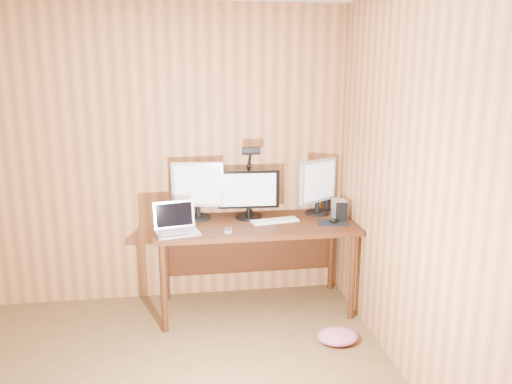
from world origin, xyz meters
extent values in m
plane|color=#AF6E3F|center=(0.00, 2.00, 1.25)|extent=(4.00, 0.00, 4.00)
plane|color=#AF6E3F|center=(1.75, 0.00, 1.25)|extent=(0.00, 4.00, 4.00)
cube|color=#401D0D|center=(0.93, 1.63, 0.73)|extent=(1.60, 0.70, 0.04)
cube|color=#401D0D|center=(0.93, 1.95, 0.45)|extent=(1.48, 0.02, 0.51)
cylinder|color=#401D0D|center=(0.19, 1.34, 0.35)|extent=(0.05, 0.05, 0.71)
cylinder|color=#401D0D|center=(0.19, 1.92, 0.35)|extent=(0.05, 0.05, 0.71)
cylinder|color=#401D0D|center=(1.67, 1.34, 0.35)|extent=(0.05, 0.05, 0.71)
cylinder|color=#401D0D|center=(1.67, 1.92, 0.35)|extent=(0.05, 0.05, 0.71)
cylinder|color=black|center=(0.90, 1.79, 0.76)|extent=(0.23, 0.23, 0.02)
cylinder|color=black|center=(0.90, 1.79, 0.80)|extent=(0.03, 0.03, 0.07)
cube|color=black|center=(0.90, 1.79, 1.00)|extent=(0.52, 0.05, 0.32)
cube|color=white|center=(0.90, 1.77, 1.00)|extent=(0.45, 0.02, 0.27)
cylinder|color=black|center=(0.48, 1.82, 0.76)|extent=(0.20, 0.20, 0.02)
cylinder|color=black|center=(0.48, 1.82, 0.81)|extent=(0.04, 0.04, 0.09)
cube|color=#B5B5BA|center=(0.48, 1.82, 1.04)|extent=(0.43, 0.10, 0.37)
cube|color=white|center=(0.48, 1.79, 1.04)|extent=(0.37, 0.06, 0.32)
cylinder|color=black|center=(1.50, 1.82, 0.76)|extent=(0.20, 0.20, 0.02)
cylinder|color=black|center=(1.50, 1.82, 0.81)|extent=(0.04, 0.04, 0.09)
cube|color=#B5B5BA|center=(1.50, 1.82, 1.04)|extent=(0.37, 0.27, 0.37)
cube|color=white|center=(1.51, 1.80, 1.04)|extent=(0.31, 0.21, 0.32)
cube|color=silver|center=(0.31, 1.44, 0.76)|extent=(0.35, 0.28, 0.02)
cube|color=silver|center=(0.28, 1.54, 0.87)|extent=(0.32, 0.11, 0.21)
cube|color=black|center=(0.28, 1.54, 0.87)|extent=(0.28, 0.09, 0.17)
cube|color=#B2B2B7|center=(0.31, 1.44, 0.77)|extent=(0.29, 0.19, 0.00)
cube|color=white|center=(1.09, 1.64, 0.76)|extent=(0.40, 0.18, 0.02)
cube|color=white|center=(1.09, 1.64, 0.77)|extent=(0.37, 0.16, 0.00)
cube|color=black|center=(1.56, 1.54, 0.75)|extent=(0.28, 0.24, 0.00)
ellipsoid|color=black|center=(1.56, 1.54, 0.77)|extent=(0.10, 0.12, 0.04)
cube|color=silver|center=(1.64, 1.64, 0.83)|extent=(0.11, 0.15, 0.16)
cube|color=black|center=(1.63, 1.56, 0.83)|extent=(0.10, 0.01, 0.16)
cube|color=silver|center=(0.70, 1.44, 0.76)|extent=(0.07, 0.11, 0.01)
cube|color=black|center=(0.70, 1.44, 0.76)|extent=(0.05, 0.07, 0.00)
cylinder|color=black|center=(1.62, 1.93, 0.81)|extent=(0.05, 0.05, 0.13)
cube|color=black|center=(0.92, 1.94, 0.74)|extent=(0.05, 0.06, 0.06)
cylinder|color=black|center=(0.92, 1.94, 0.96)|extent=(0.03, 0.03, 0.41)
sphere|color=black|center=(0.92, 1.94, 1.16)|extent=(0.04, 0.04, 0.04)
cylinder|color=black|center=(0.92, 1.87, 1.24)|extent=(0.02, 0.14, 0.17)
cylinder|color=black|center=(0.92, 1.79, 1.32)|extent=(0.15, 0.07, 0.07)
camera|label=1|loc=(0.38, -2.21, 1.93)|focal=35.00mm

